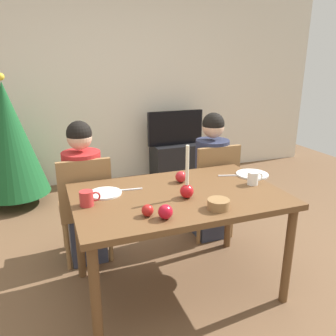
# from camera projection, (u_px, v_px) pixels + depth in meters

# --- Properties ---
(ground_plane) EXTENTS (7.68, 7.68, 0.00)m
(ground_plane) POSITION_uv_depth(u_px,v_px,m) (177.00, 287.00, 2.52)
(ground_plane) COLOR brown
(back_wall) EXTENTS (6.40, 0.10, 2.60)m
(back_wall) POSITION_uv_depth(u_px,v_px,m) (104.00, 84.00, 4.44)
(back_wall) COLOR beige
(back_wall) RESTS_ON ground
(dining_table) EXTENTS (1.40, 0.90, 0.75)m
(dining_table) POSITION_uv_depth(u_px,v_px,m) (178.00, 205.00, 2.32)
(dining_table) COLOR brown
(dining_table) RESTS_ON ground
(chair_left) EXTENTS (0.40, 0.40, 0.90)m
(chair_left) POSITION_uv_depth(u_px,v_px,m) (85.00, 203.00, 2.72)
(chair_left) COLOR olive
(chair_left) RESTS_ON ground
(chair_right) EXTENTS (0.40, 0.40, 0.90)m
(chair_right) POSITION_uv_depth(u_px,v_px,m) (212.00, 186.00, 3.10)
(chair_right) COLOR olive
(chair_right) RESTS_ON ground
(person_left_child) EXTENTS (0.30, 0.30, 1.17)m
(person_left_child) POSITION_uv_depth(u_px,v_px,m) (84.00, 195.00, 2.73)
(person_left_child) COLOR #33384C
(person_left_child) RESTS_ON ground
(person_right_child) EXTENTS (0.30, 0.30, 1.17)m
(person_right_child) POSITION_uv_depth(u_px,v_px,m) (211.00, 178.00, 3.11)
(person_right_child) COLOR #33384C
(person_right_child) RESTS_ON ground
(tv_stand) EXTENTS (0.64, 0.40, 0.48)m
(tv_stand) POSITION_uv_depth(u_px,v_px,m) (175.00, 161.00, 4.79)
(tv_stand) COLOR black
(tv_stand) RESTS_ON ground
(tv) EXTENTS (0.79, 0.05, 0.46)m
(tv) POSITION_uv_depth(u_px,v_px,m) (175.00, 128.00, 4.65)
(tv) COLOR black
(tv) RESTS_ON tv_stand
(christmas_tree) EXTENTS (0.75, 0.75, 1.48)m
(christmas_tree) POSITION_uv_depth(u_px,v_px,m) (10.00, 140.00, 3.73)
(christmas_tree) COLOR brown
(christmas_tree) RESTS_ON ground
(candle_centerpiece) EXTENTS (0.09, 0.09, 0.35)m
(candle_centerpiece) POSITION_uv_depth(u_px,v_px,m) (187.00, 188.00, 2.20)
(candle_centerpiece) COLOR red
(candle_centerpiece) RESTS_ON dining_table
(plate_left) EXTENTS (0.22, 0.22, 0.01)m
(plate_left) POSITION_uv_depth(u_px,v_px,m) (105.00, 193.00, 2.28)
(plate_left) COLOR white
(plate_left) RESTS_ON dining_table
(plate_right) EXTENTS (0.25, 0.25, 0.01)m
(plate_right) POSITION_uv_depth(u_px,v_px,m) (252.00, 174.00, 2.65)
(plate_right) COLOR white
(plate_right) RESTS_ON dining_table
(mug_left) EXTENTS (0.13, 0.09, 0.10)m
(mug_left) POSITION_uv_depth(u_px,v_px,m) (87.00, 198.00, 2.09)
(mug_left) COLOR #B72D2D
(mug_left) RESTS_ON dining_table
(mug_right) EXTENTS (0.12, 0.08, 0.09)m
(mug_right) POSITION_uv_depth(u_px,v_px,m) (253.00, 178.00, 2.44)
(mug_right) COLOR white
(mug_right) RESTS_ON dining_table
(fork_left) EXTENTS (0.18, 0.03, 0.01)m
(fork_left) POSITION_uv_depth(u_px,v_px,m) (129.00, 190.00, 2.35)
(fork_left) COLOR silver
(fork_left) RESTS_ON dining_table
(fork_right) EXTENTS (0.18, 0.06, 0.01)m
(fork_right) POSITION_uv_depth(u_px,v_px,m) (230.00, 175.00, 2.63)
(fork_right) COLOR silver
(fork_right) RESTS_ON dining_table
(bowl_walnuts) EXTENTS (0.14, 0.14, 0.06)m
(bowl_walnuts) POSITION_uv_depth(u_px,v_px,m) (218.00, 204.00, 2.05)
(bowl_walnuts) COLOR olive
(bowl_walnuts) RESTS_ON dining_table
(apple_near_candle) EXTENTS (0.08, 0.08, 0.08)m
(apple_near_candle) POSITION_uv_depth(u_px,v_px,m) (181.00, 177.00, 2.49)
(apple_near_candle) COLOR #B31E23
(apple_near_candle) RESTS_ON dining_table
(apple_by_left_plate) EXTENTS (0.08, 0.08, 0.08)m
(apple_by_left_plate) POSITION_uv_depth(u_px,v_px,m) (165.00, 212.00, 1.92)
(apple_by_left_plate) COLOR red
(apple_by_left_plate) RESTS_ON dining_table
(apple_by_right_mug) EXTENTS (0.07, 0.07, 0.07)m
(apple_by_right_mug) POSITION_uv_depth(u_px,v_px,m) (148.00, 210.00, 1.96)
(apple_by_right_mug) COLOR #AC1B18
(apple_by_right_mug) RESTS_ON dining_table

